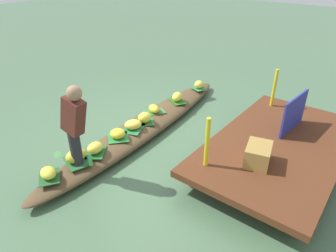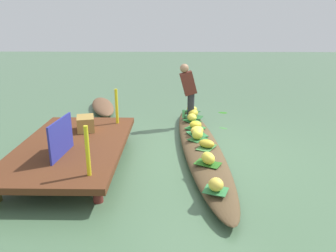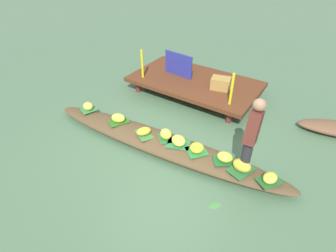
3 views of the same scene
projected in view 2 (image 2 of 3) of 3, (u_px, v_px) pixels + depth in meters
canal_water at (200, 153)px, 6.33m from camera, size 40.00×40.00×0.00m
dock_platform at (72, 147)px, 5.77m from camera, size 3.20×1.80×0.37m
vendor_boat at (201, 147)px, 6.30m from camera, size 5.17×1.08×0.24m
moored_boat at (103, 106)px, 9.19m from camera, size 2.07×1.14×0.23m
leaf_mat_0 at (192, 112)px, 8.21m from camera, size 0.42×0.45×0.01m
banana_bunch_0 at (192, 109)px, 8.19m from camera, size 0.27×0.30×0.14m
leaf_mat_1 at (216, 190)px, 4.45m from camera, size 0.36×0.39×0.01m
banana_bunch_1 at (216, 184)px, 4.42m from camera, size 0.23×0.22×0.18m
leaf_mat_2 at (206, 147)px, 5.94m from camera, size 0.48×0.42×0.01m
banana_bunch_2 at (207, 144)px, 5.91m from camera, size 0.32×0.35×0.15m
leaf_mat_3 at (195, 128)px, 6.98m from camera, size 0.47×0.48×0.01m
banana_bunch_3 at (195, 125)px, 6.95m from camera, size 0.30×0.30×0.16m
leaf_mat_4 at (197, 134)px, 6.62m from camera, size 0.51×0.45×0.01m
banana_bunch_4 at (197, 130)px, 6.59m from camera, size 0.38×0.37×0.16m
leaf_mat_5 at (197, 139)px, 6.34m from camera, size 0.43×0.43×0.01m
banana_bunch_5 at (198, 134)px, 6.31m from camera, size 0.30×0.28×0.20m
leaf_mat_6 at (208, 163)px, 5.28m from camera, size 0.41×0.47×0.01m
banana_bunch_6 at (208, 158)px, 5.25m from camera, size 0.33×0.28×0.19m
leaf_mat_7 at (193, 117)px, 7.77m from camera, size 0.43×0.50×0.01m
banana_bunch_7 at (193, 113)px, 7.74m from camera, size 0.33×0.26×0.19m
leaf_mat_8 at (192, 121)px, 7.47m from camera, size 0.46×0.44×0.01m
banana_bunch_8 at (192, 117)px, 7.44m from camera, size 0.30×0.25×0.17m
vendor_person at (188, 87)px, 7.57m from camera, size 0.21×0.42×1.25m
water_bottle at (184, 114)px, 7.68m from camera, size 0.06×0.06×0.19m
market_banner at (61, 137)px, 5.18m from camera, size 0.83×0.11×0.60m
railing_post_west at (87, 151)px, 4.49m from camera, size 0.06×0.06×0.72m
railing_post_east at (117, 106)px, 6.77m from camera, size 0.06×0.06×0.72m
produce_crate at (86, 123)px, 6.39m from camera, size 0.51×0.42×0.28m
drifting_plant_0 at (223, 113)px, 9.00m from camera, size 0.22×0.28×0.01m
drifting_plant_1 at (223, 128)px, 7.73m from camera, size 0.21×0.23×0.01m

